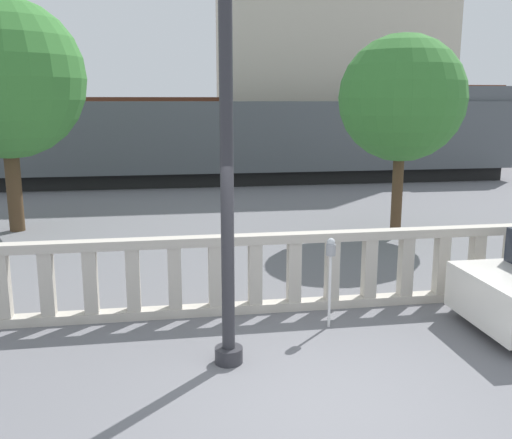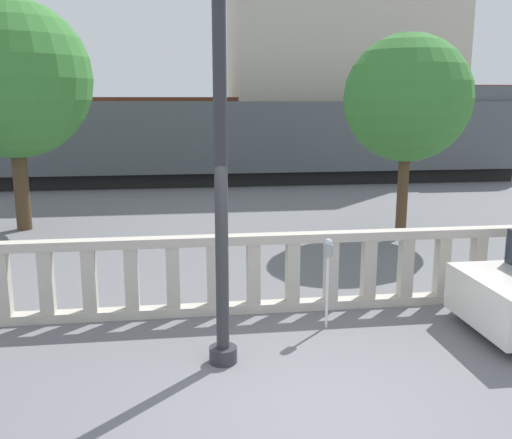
{
  "view_description": "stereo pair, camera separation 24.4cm",
  "coord_description": "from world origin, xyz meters",
  "views": [
    {
      "loc": [
        -1.66,
        -5.33,
        3.25
      ],
      "look_at": [
        -0.13,
        4.03,
        1.26
      ],
      "focal_mm": 40.0,
      "sensor_mm": 36.0,
      "label": 1
    },
    {
      "loc": [
        -1.42,
        -5.37,
        3.25
      ],
      "look_at": [
        -0.13,
        4.03,
        1.26
      ],
      "focal_mm": 40.0,
      "sensor_mm": 36.0,
      "label": 2
    }
  ],
  "objects": [
    {
      "name": "train_near",
      "position": [
        -1.67,
        17.28,
        1.69
      ],
      "size": [
        28.65,
        2.79,
        3.81
      ],
      "color": "black",
      "rests_on": "ground"
    },
    {
      "name": "train_far",
      "position": [
        5.02,
        22.6,
        1.79
      ],
      "size": [
        20.91,
        2.97,
        3.99
      ],
      "color": "black",
      "rests_on": "ground"
    },
    {
      "name": "tree_left",
      "position": [
        -5.37,
        9.61,
        3.75
      ],
      "size": [
        3.87,
        3.87,
        5.7
      ],
      "color": "#4C3823",
      "rests_on": "ground"
    },
    {
      "name": "ground_plane",
      "position": [
        0.0,
        0.0,
        0.0
      ],
      "size": [
        160.0,
        160.0,
        0.0
      ],
      "primitive_type": "plane",
      "color": "slate"
    },
    {
      "name": "lamppost",
      "position": [
        -0.92,
        1.33,
        3.36
      ],
      "size": [
        0.35,
        0.35,
        6.79
      ],
      "color": "#2D2D33",
      "rests_on": "ground"
    },
    {
      "name": "balustrade",
      "position": [
        0.0,
        3.03,
        0.62
      ],
      "size": [
        17.3,
        0.24,
        1.24
      ],
      "color": "#BCB5A8",
      "rests_on": "ground"
    },
    {
      "name": "tree_right",
      "position": [
        3.93,
        7.59,
        3.29
      ],
      "size": [
        2.97,
        2.97,
        4.78
      ],
      "color": "#4C3823",
      "rests_on": "ground"
    },
    {
      "name": "parking_meter",
      "position": [
        0.66,
        2.25,
        1.03
      ],
      "size": [
        0.14,
        0.14,
        1.34
      ],
      "color": "silver",
      "rests_on": "ground"
    },
    {
      "name": "building_block",
      "position": [
        6.67,
        23.38,
        7.26
      ],
      "size": [
        10.52,
        7.06,
        14.53
      ],
      "color": "beige",
      "rests_on": "ground"
    }
  ]
}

